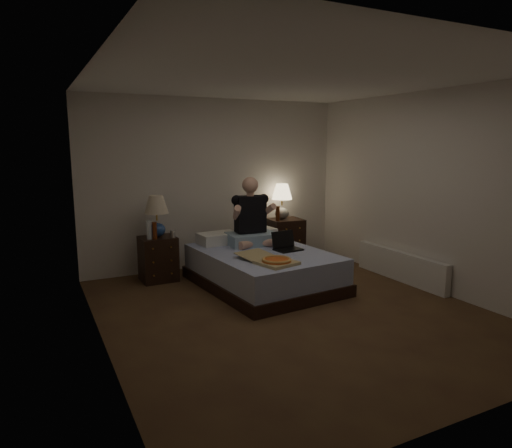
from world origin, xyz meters
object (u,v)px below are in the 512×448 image
pizza_box (277,261)px  nightstand_left (158,259)px  radiator (400,266)px  lamp_left (157,216)px  beer_bottle_left (155,231)px  person (252,211)px  soda_can (173,234)px  lamp_right (282,202)px  laptop (288,241)px  water_bottle (149,230)px  bed (263,269)px  beer_bottle_right (278,213)px  nightstand_right (285,239)px

pizza_box → nightstand_left: bearing=110.0°
radiator → lamp_left: bearing=152.9°
beer_bottle_left → person: person is taller
beer_bottle_left → lamp_left: bearing=64.0°
soda_can → beer_bottle_left: bearing=178.7°
lamp_left → pizza_box: (0.99, -1.53, -0.37)m
lamp_right → laptop: bearing=-115.9°
laptop → radiator: 1.60m
nightstand_left → lamp_left: 0.58m
nightstand_left → water_bottle: size_ratio=2.41×
beer_bottle_left → pizza_box: size_ratio=0.30×
bed → beer_bottle_left: 1.51m
beer_bottle_right → radiator: size_ratio=0.14×
bed → lamp_left: size_ratio=3.35×
nightstand_left → beer_bottle_right: beer_bottle_right is taller
laptop → pizza_box: 0.72m
nightstand_left → bed: bearing=-38.1°
bed → nightstand_left: size_ratio=3.11×
lamp_right → pizza_box: bearing=-121.4°
nightstand_left → lamp_left: (0.01, 0.02, 0.58)m
lamp_right → radiator: 2.05m
nightstand_left → water_bottle: (-0.13, -0.09, 0.43)m
nightstand_left → laptop: bearing=-34.7°
bed → radiator: (1.79, -0.62, -0.03)m
beer_bottle_left → radiator: (3.01, -1.36, -0.52)m
water_bottle → beer_bottle_right: beer_bottle_right is taller
lamp_right → beer_bottle_left: 2.15m
laptop → pizza_box: bearing=-138.6°
nightstand_left → lamp_left: bearing=71.2°
soda_can → laptop: (1.30, -0.84, -0.06)m
nightstand_left → person: 1.43m
nightstand_right → water_bottle: bearing=-168.5°
soda_can → person: 1.10m
soda_can → beer_bottle_right: size_ratio=0.43×
bed → person: bearing=79.6°
lamp_left → beer_bottle_left: bearing=-116.0°
nightstand_left → pizza_box: size_ratio=0.79×
bed → beer_bottle_left: bearing=143.7°
bed → soda_can: size_ratio=18.74×
radiator → pizza_box: bearing=-179.3°
lamp_left → radiator: bearing=-27.1°
radiator → person: bearing=149.3°
nightstand_right → bed: bearing=-127.8°
lamp_right → soda_can: bearing=-169.8°
nightstand_right → person: 1.28m
radiator → lamp_right: bearing=118.0°
person → radiator: size_ratio=0.58×
beer_bottle_left → radiator: beer_bottle_left is taller
pizza_box → radiator: bearing=-12.8°
lamp_right → laptop: size_ratio=1.65×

